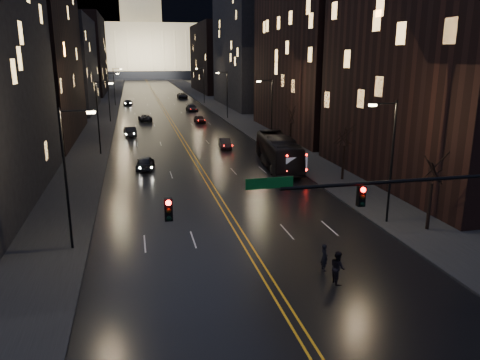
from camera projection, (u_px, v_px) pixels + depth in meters
ground at (287, 311)px, 22.68m from camera, size 900.00×900.00×0.00m
road at (155, 95)px, 145.14m from camera, size 20.00×320.00×0.02m
sidewalk_left at (108, 95)px, 142.13m from camera, size 8.00×320.00×0.16m
sidewalk_right at (200, 94)px, 148.11m from camera, size 8.00×320.00×0.16m
center_line at (155, 95)px, 145.13m from camera, size 0.62×320.00×0.01m
building_left_mid at (25, 40)px, 65.44m from camera, size 12.00×30.00×28.00m
building_left_far at (64, 64)px, 102.27m from camera, size 12.00×34.00×20.00m
building_left_dist at (84, 55)px, 146.96m from camera, size 12.00×40.00×24.00m
building_right_near at (440, 55)px, 42.90m from camera, size 12.00×26.00×24.00m
building_right_tall at (319, 6)px, 69.35m from camera, size 12.00×30.00×38.00m
building_right_mid at (250, 51)px, 110.46m from camera, size 12.00×34.00×26.00m
building_right_dist at (215, 58)px, 156.20m from camera, size 12.00×40.00×22.00m
capitol at (142, 45)px, 253.73m from camera, size 90.00×50.00×58.50m
traffic_signal at (406, 203)px, 22.62m from camera, size 17.29×0.45×7.00m
streetlamp_right_near at (390, 156)px, 33.10m from camera, size 2.13×0.25×9.00m
streetlamp_left_near at (68, 172)px, 28.48m from camera, size 2.13×0.25×9.00m
streetlamp_right_mid at (270, 109)px, 61.36m from camera, size 2.13×0.25×9.00m
streetlamp_left_mid at (99, 114)px, 56.73m from camera, size 2.13×0.25×9.00m
streetlamp_right_far at (226, 92)px, 89.61m from camera, size 2.13×0.25×9.00m
streetlamp_left_far at (110, 94)px, 84.99m from camera, size 2.13×0.25×9.00m
streetlamp_right_dist at (203, 83)px, 117.87m from camera, size 2.13×0.25×9.00m
streetlamp_left_dist at (115, 84)px, 113.25m from camera, size 2.13×0.25×9.00m
tree_right_near at (433, 169)px, 31.82m from camera, size 2.40×2.40×6.65m
tree_right_mid at (345, 135)px, 45.01m from camera, size 2.40×2.40×6.65m
tree_right_far at (291, 115)px, 60.08m from camera, size 2.40×2.40×6.65m
bus at (278, 152)px, 51.20m from camera, size 4.18×12.74×3.48m
oncoming_car_a at (145, 163)px, 50.49m from camera, size 2.35×4.59×1.50m
oncoming_car_b at (130, 131)px, 71.20m from camera, size 2.07×4.65×1.48m
oncoming_car_c at (145, 118)px, 87.44m from camera, size 2.70×4.86×1.29m
oncoming_car_d at (128, 102)px, 115.54m from camera, size 2.36×4.78×1.34m
receding_car_a at (225, 143)px, 62.04m from camera, size 1.77×4.15×1.33m
receding_car_b at (200, 119)px, 85.12m from camera, size 1.88×4.23×1.41m
receding_car_c at (192, 108)px, 102.28m from camera, size 2.43×5.27×1.49m
receding_car_d at (182, 96)px, 133.67m from camera, size 2.74×5.59×1.53m
pedestrian_a at (324, 257)px, 26.73m from camera, size 0.41×0.61×1.63m
pedestrian_b at (338, 267)px, 25.22m from camera, size 0.50×0.91×1.86m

